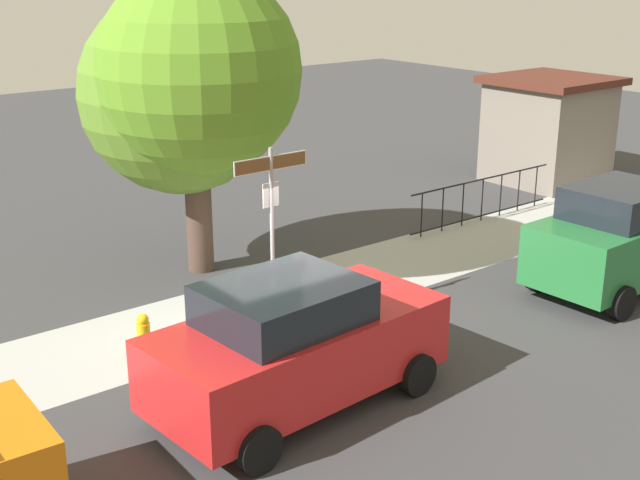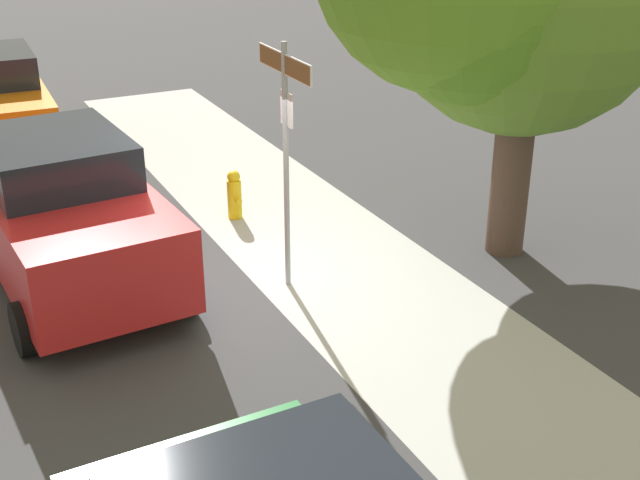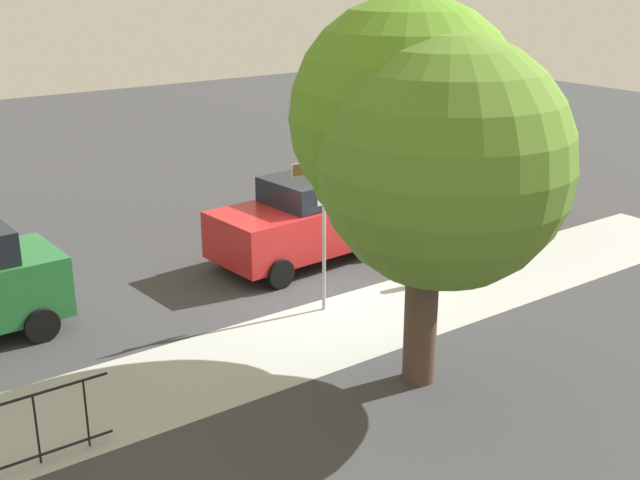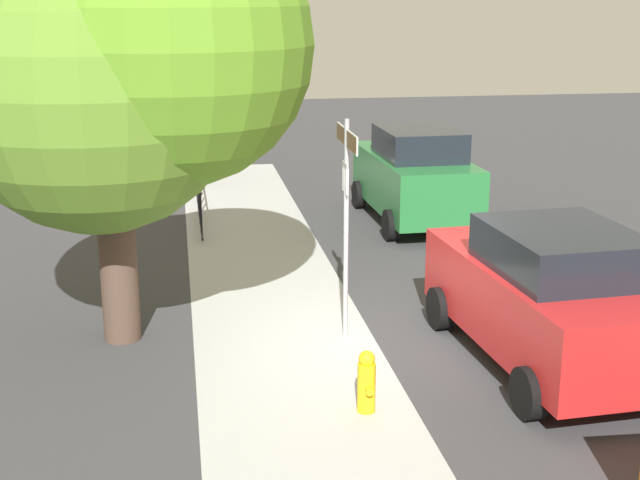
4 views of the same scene
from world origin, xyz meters
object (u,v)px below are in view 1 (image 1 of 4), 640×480
Objects in this scene: fire_hydrant at (144,337)px; car_green at (623,237)px; utility_shed at (548,129)px; shade_tree at (193,86)px; car_red at (296,343)px; street_sign at (272,202)px.

car_green is at bearing -18.52° from fire_hydrant.
utility_shed is 14.86m from fire_hydrant.
utility_shed is at bearing 12.47° from fire_hydrant.
utility_shed is (5.69, 6.14, 0.49)m from car_green.
shade_tree is 12.10m from utility_shed.
shade_tree reaches higher than utility_shed.
car_red is 5.76× the size of fire_hydrant.
shade_tree reaches higher than street_sign.
car_green is 9.28m from fire_hydrant.
fire_hydrant is at bearing 160.21° from car_green.
car_green reaches higher than car_red.
car_red is (-1.58, -5.31, -2.88)m from shade_tree.
car_red is at bearing 176.99° from car_green.
shade_tree is 1.95× the size of utility_shed.
utility_shed is 4.01× the size of fire_hydrant.
street_sign reaches higher than fire_hydrant.
street_sign is 0.75× the size of car_green.
utility_shed is (13.44, 5.90, 0.55)m from car_red.
car_red is (-1.38, -2.51, -1.27)m from street_sign.
car_green is at bearing -41.96° from shade_tree.
street_sign is 0.52× the size of shade_tree.
utility_shed is at bearing 19.92° from car_red.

